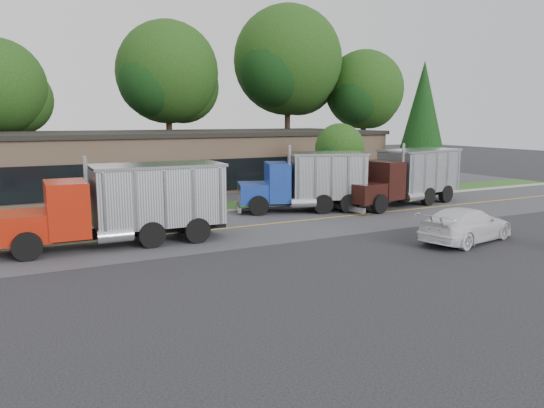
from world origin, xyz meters
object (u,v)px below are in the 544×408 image
at_px(dump_truck_maroon, 406,176).
at_px(dump_truck_red, 128,202).
at_px(rally_car, 466,225).
at_px(dump_truck_blue, 309,180).

bearing_deg(dump_truck_maroon, dump_truck_red, -2.29).
bearing_deg(dump_truck_maroon, rally_car, 52.30).
xyz_separation_m(dump_truck_blue, dump_truck_maroon, (6.54, -0.79, 0.01)).
distance_m(dump_truck_red, dump_truck_blue, 11.61).
xyz_separation_m(dump_truck_red, dump_truck_blue, (11.08, 3.47, -0.01)).
xyz_separation_m(dump_truck_maroon, rally_car, (-4.51, -8.95, -1.07)).
distance_m(dump_truck_blue, dump_truck_maroon, 6.59).
relative_size(dump_truck_red, dump_truck_blue, 1.25).
bearing_deg(rally_car, dump_truck_red, 51.78).
relative_size(dump_truck_red, dump_truck_maroon, 1.03).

